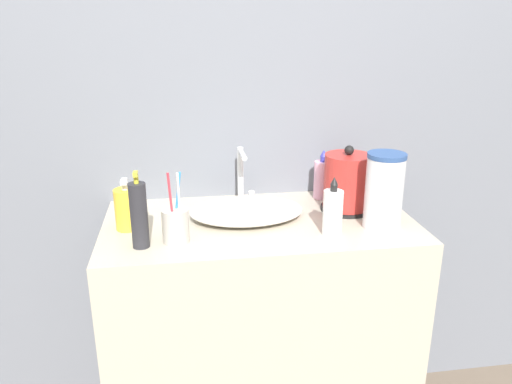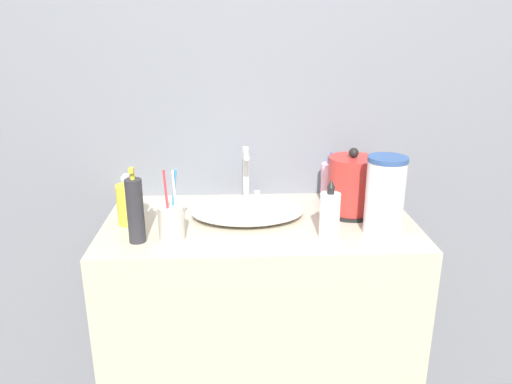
{
  "view_description": "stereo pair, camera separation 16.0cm",
  "coord_description": "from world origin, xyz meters",
  "views": [
    {
      "loc": [
        -0.24,
        -1.23,
        1.54
      ],
      "look_at": [
        -0.01,
        0.26,
        1.02
      ],
      "focal_mm": 35.0,
      "sensor_mm": 36.0,
      "label": 1
    },
    {
      "loc": [
        -0.08,
        -1.25,
        1.54
      ],
      "look_at": [
        -0.01,
        0.26,
        1.02
      ],
      "focal_mm": 35.0,
      "sensor_mm": 36.0,
      "label": 2
    }
  ],
  "objects": [
    {
      "name": "mouthwash_bottle",
      "position": [
        0.2,
        0.12,
        0.99
      ],
      "size": [
        0.06,
        0.06,
        0.18
      ],
      "color": "white",
      "rests_on": "vanity_counter"
    },
    {
      "name": "lotion_bottle",
      "position": [
        -0.42,
        0.26,
        0.99
      ],
      "size": [
        0.07,
        0.07,
        0.17
      ],
      "color": "gold",
      "rests_on": "vanity_counter"
    },
    {
      "name": "hand_cream_bottle",
      "position": [
        -0.37,
        0.12,
        1.02
      ],
      "size": [
        0.05,
        0.05,
        0.23
      ],
      "color": "#28282D",
      "rests_on": "vanity_counter"
    },
    {
      "name": "sink_basin",
      "position": [
        -0.04,
        0.29,
        0.95
      ],
      "size": [
        0.37,
        0.26,
        0.06
      ],
      "color": "silver",
      "rests_on": "vanity_counter"
    },
    {
      "name": "electric_kettle",
      "position": [
        0.31,
        0.32,
        1.01
      ],
      "size": [
        0.17,
        0.17,
        0.23
      ],
      "color": "black",
      "rests_on": "vanity_counter"
    },
    {
      "name": "water_pitcher",
      "position": [
        0.37,
        0.15,
        1.04
      ],
      "size": [
        0.12,
        0.12,
        0.24
      ],
      "color": "silver",
      "rests_on": "vanity_counter"
    },
    {
      "name": "vanity_counter",
      "position": [
        0.0,
        0.26,
        0.46
      ],
      "size": [
        1.01,
        0.53,
        0.92
      ],
      "color": "#B7AD99",
      "rests_on": "ground_plane"
    },
    {
      "name": "toothbrush_cup",
      "position": [
        -0.27,
        0.14,
        0.97
      ],
      "size": [
        0.08,
        0.08,
        0.22
      ],
      "color": "#B7B2A8",
      "rests_on": "vanity_counter"
    },
    {
      "name": "shampoo_bottle",
      "position": [
        0.26,
        0.45,
        0.99
      ],
      "size": [
        0.06,
        0.06,
        0.18
      ],
      "color": "#EAA8C6",
      "rests_on": "vanity_counter"
    },
    {
      "name": "wall_back",
      "position": [
        0.0,
        0.55,
        1.3
      ],
      "size": [
        6.0,
        0.04,
        2.6
      ],
      "color": "slate",
      "rests_on": "ground_plane"
    },
    {
      "name": "faucet",
      "position": [
        -0.03,
        0.43,
        1.03
      ],
      "size": [
        0.06,
        0.13,
        0.2
      ],
      "color": "silver",
      "rests_on": "vanity_counter"
    }
  ]
}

